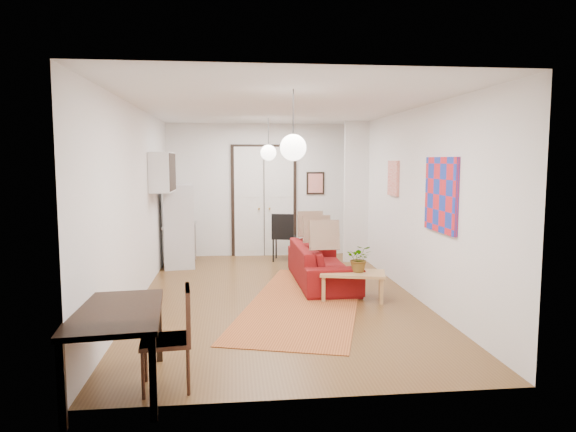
{
  "coord_description": "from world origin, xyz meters",
  "views": [
    {
      "loc": [
        -0.69,
        -7.81,
        2.11
      ],
      "look_at": [
        0.16,
        0.02,
        1.25
      ],
      "focal_mm": 32.0,
      "sensor_mm": 36.0,
      "label": 1
    }
  ],
  "objects": [
    {
      "name": "ceiling",
      "position": [
        0.0,
        0.0,
        2.9
      ],
      "size": [
        4.2,
        7.0,
        0.02
      ],
      "primitive_type": "cube",
      "color": "silver",
      "rests_on": "wall_back"
    },
    {
      "name": "bowl",
      "position": [
        -1.75,
        2.34,
        0.85
      ],
      "size": [
        0.2,
        0.2,
        0.05
      ],
      "primitive_type": "imported",
      "rotation": [
        0.0,
        0.0,
        -0.05
      ],
      "color": "silver",
      "rests_on": "kitchen_counter"
    },
    {
      "name": "coffee_table",
      "position": [
        1.11,
        -0.34,
        0.37
      ],
      "size": [
        1.06,
        0.75,
        0.43
      ],
      "rotation": [
        0.0,
        0.0,
        -0.25
      ],
      "color": "tan",
      "rests_on": "floor"
    },
    {
      "name": "painting_popart",
      "position": [
        2.08,
        -1.25,
        1.65
      ],
      "size": [
        0.05,
        1.0,
        1.0
      ],
      "primitive_type": "cube",
      "color": "red",
      "rests_on": "wall_right"
    },
    {
      "name": "black_side_chair",
      "position": [
        0.38,
        2.93,
        0.59
      ],
      "size": [
        0.56,
        0.56,
        1.01
      ],
      "rotation": [
        0.0,
        0.0,
        2.9
      ],
      "color": "black",
      "rests_on": "floor"
    },
    {
      "name": "dining_table",
      "position": [
        -1.75,
        -3.15,
        0.68
      ],
      "size": [
        0.92,
        1.45,
        0.76
      ],
      "rotation": [
        0.0,
        0.0,
        0.1
      ],
      "color": "black",
      "rests_on": "floor"
    },
    {
      "name": "double_doors",
      "position": [
        0.0,
        3.46,
        1.2
      ],
      "size": [
        1.44,
        0.06,
        2.5
      ],
      "primitive_type": "cube",
      "color": "white",
      "rests_on": "wall_back"
    },
    {
      "name": "kilim_rug",
      "position": [
        0.38,
        -0.36,
        0.01
      ],
      "size": [
        2.66,
        4.43,
        0.01
      ],
      "primitive_type": "cube",
      "rotation": [
        0.0,
        0.0,
        -0.28
      ],
      "color": "#A55829",
      "rests_on": "floor"
    },
    {
      "name": "wall_front",
      "position": [
        0.0,
        -3.5,
        1.45
      ],
      "size": [
        4.2,
        0.02,
        2.9
      ],
      "primitive_type": "cube",
      "color": "white",
      "rests_on": "floor"
    },
    {
      "name": "kitchen_counter",
      "position": [
        -1.75,
        2.64,
        0.52
      ],
      "size": [
        0.59,
        1.1,
        0.83
      ],
      "rotation": [
        0.0,
        0.0,
        -0.05
      ],
      "color": "#BABCBF",
      "rests_on": "floor"
    },
    {
      "name": "soap_bottle",
      "position": [
        -1.75,
        2.89,
        0.91
      ],
      "size": [
        0.08,
        0.08,
        0.17
      ],
      "primitive_type": "imported",
      "rotation": [
        0.0,
        0.0,
        -0.05
      ],
      "color": "#5094AF",
      "rests_on": "kitchen_counter"
    },
    {
      "name": "wall_cabinet",
      "position": [
        -1.92,
        1.5,
        1.9
      ],
      "size": [
        0.35,
        1.0,
        0.7
      ],
      "primitive_type": "cube",
      "color": "white",
      "rests_on": "wall_left"
    },
    {
      "name": "painting_abstract",
      "position": [
        2.08,
        0.8,
        1.8
      ],
      "size": [
        0.05,
        0.5,
        0.6
      ],
      "primitive_type": "cube",
      "color": "#F5E6CC",
      "rests_on": "wall_right"
    },
    {
      "name": "pendant_back",
      "position": [
        0.0,
        2.0,
        2.25
      ],
      "size": [
        0.3,
        0.3,
        0.8
      ],
      "color": "white",
      "rests_on": "ceiling"
    },
    {
      "name": "wall_right",
      "position": [
        2.1,
        0.0,
        1.45
      ],
      "size": [
        0.02,
        7.0,
        2.9
      ],
      "primitive_type": "cube",
      "color": "white",
      "rests_on": "floor"
    },
    {
      "name": "floor",
      "position": [
        0.0,
        0.0,
        0.0
      ],
      "size": [
        7.0,
        7.0,
        0.0
      ],
      "primitive_type": "plane",
      "color": "brown",
      "rests_on": "ground"
    },
    {
      "name": "print_left",
      "position": [
        -2.07,
        2.0,
        1.95
      ],
      "size": [
        0.03,
        0.44,
        0.54
      ],
      "primitive_type": "cube",
      "color": "#92573D",
      "rests_on": "wall_left"
    },
    {
      "name": "poster_back",
      "position": [
        1.15,
        3.47,
        1.6
      ],
      "size": [
        0.4,
        0.03,
        0.5
      ],
      "primitive_type": "cube",
      "color": "red",
      "rests_on": "wall_back"
    },
    {
      "name": "wall_back",
      "position": [
        0.0,
        3.5,
        1.45
      ],
      "size": [
        4.2,
        0.02,
        2.9
      ],
      "primitive_type": "cube",
      "color": "white",
      "rests_on": "floor"
    },
    {
      "name": "pendant_front",
      "position": [
        0.0,
        -2.0,
        2.25
      ],
      "size": [
        0.3,
        0.3,
        0.8
      ],
      "color": "white",
      "rests_on": "ceiling"
    },
    {
      "name": "sofa",
      "position": [
        0.84,
        0.78,
        0.34
      ],
      "size": [
        0.94,
        2.32,
        0.67
      ],
      "primitive_type": "imported",
      "rotation": [
        0.0,
        0.0,
        1.59
      ],
      "color": "maroon",
      "rests_on": "floor"
    },
    {
      "name": "stub_partition",
      "position": [
        1.85,
        2.55,
        1.45
      ],
      "size": [
        0.5,
        0.1,
        2.9
      ],
      "primitive_type": "cube",
      "color": "white",
      "rests_on": "floor"
    },
    {
      "name": "potted_plant",
      "position": [
        1.21,
        -0.34,
        0.63
      ],
      "size": [
        0.44,
        0.41,
        0.41
      ],
      "primitive_type": "imported",
      "rotation": [
        0.0,
        0.0,
        -0.25
      ],
      "color": "#2C5D2A",
      "rests_on": "coffee_table"
    },
    {
      "name": "dining_chair_far",
      "position": [
        -1.32,
        -3.06,
        0.55
      ],
      "size": [
        0.49,
        0.66,
        0.94
      ],
      "rotation": [
        0.0,
        0.0,
        -1.47
      ],
      "color": "#3C1F13",
      "rests_on": "floor"
    },
    {
      "name": "wall_left",
      "position": [
        -2.1,
        0.0,
        1.45
      ],
      "size": [
        0.02,
        7.0,
        2.9
      ],
      "primitive_type": "cube",
      "color": "white",
      "rests_on": "floor"
    },
    {
      "name": "fridge",
      "position": [
        -1.75,
        2.33,
        0.82
      ],
      "size": [
        0.65,
        0.65,
        1.63
      ],
      "primitive_type": "cube",
      "rotation": [
        0.0,
        0.0,
        0.14
      ],
      "color": "silver",
      "rests_on": "floor"
    },
    {
      "name": "dining_chair_near",
      "position": [
        -1.32,
        -3.05,
        0.55
      ],
      "size": [
        0.49,
        0.66,
        0.94
      ],
      "rotation": [
        0.0,
        0.0,
        -1.47
      ],
      "color": "#3C1F13",
      "rests_on": "floor"
    }
  ]
}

